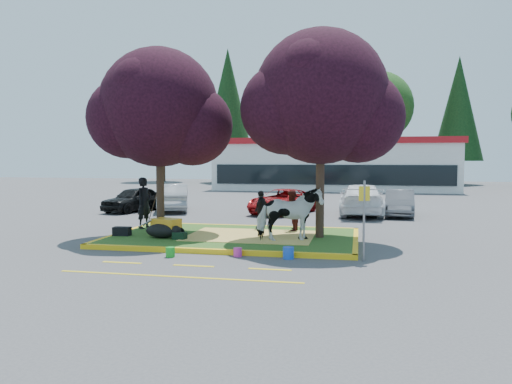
% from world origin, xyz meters
% --- Properties ---
extents(ground, '(90.00, 90.00, 0.00)m').
position_xyz_m(ground, '(0.00, 0.00, 0.00)').
color(ground, '#424244').
rests_on(ground, ground).
extents(median_island, '(8.00, 5.00, 0.15)m').
position_xyz_m(median_island, '(0.00, 0.00, 0.07)').
color(median_island, '#214816').
rests_on(median_island, ground).
extents(curb_near, '(8.30, 0.16, 0.15)m').
position_xyz_m(curb_near, '(0.00, -2.58, 0.07)').
color(curb_near, yellow).
rests_on(curb_near, ground).
extents(curb_far, '(8.30, 0.16, 0.15)m').
position_xyz_m(curb_far, '(0.00, 2.58, 0.07)').
color(curb_far, yellow).
rests_on(curb_far, ground).
extents(curb_left, '(0.16, 5.30, 0.15)m').
position_xyz_m(curb_left, '(-4.08, 0.00, 0.07)').
color(curb_left, yellow).
rests_on(curb_left, ground).
extents(curb_right, '(0.16, 5.30, 0.15)m').
position_xyz_m(curb_right, '(4.08, 0.00, 0.07)').
color(curb_right, yellow).
rests_on(curb_right, ground).
extents(straw_bedding, '(4.20, 3.00, 0.01)m').
position_xyz_m(straw_bedding, '(0.60, 0.00, 0.15)').
color(straw_bedding, '#E9CD60').
rests_on(straw_bedding, median_island).
extents(tree_purple_left, '(5.06, 4.20, 6.51)m').
position_xyz_m(tree_purple_left, '(-2.78, 0.38, 4.36)').
color(tree_purple_left, black).
rests_on(tree_purple_left, median_island).
extents(tree_purple_right, '(5.30, 4.40, 6.82)m').
position_xyz_m(tree_purple_right, '(2.92, 0.18, 4.56)').
color(tree_purple_right, black).
rests_on(tree_purple_right, median_island).
extents(fire_lane_stripe_a, '(1.10, 0.12, 0.01)m').
position_xyz_m(fire_lane_stripe_a, '(-2.00, -4.20, 0.00)').
color(fire_lane_stripe_a, yellow).
rests_on(fire_lane_stripe_a, ground).
extents(fire_lane_stripe_b, '(1.10, 0.12, 0.01)m').
position_xyz_m(fire_lane_stripe_b, '(0.00, -4.20, 0.00)').
color(fire_lane_stripe_b, yellow).
rests_on(fire_lane_stripe_b, ground).
extents(fire_lane_stripe_c, '(1.10, 0.12, 0.01)m').
position_xyz_m(fire_lane_stripe_c, '(2.00, -4.20, 0.00)').
color(fire_lane_stripe_c, yellow).
rests_on(fire_lane_stripe_c, ground).
extents(fire_lane_long, '(6.00, 0.10, 0.01)m').
position_xyz_m(fire_lane_long, '(0.00, -5.40, 0.00)').
color(fire_lane_long, yellow).
rests_on(fire_lane_long, ground).
extents(retail_building, '(20.40, 8.40, 4.40)m').
position_xyz_m(retail_building, '(2.00, 27.98, 2.25)').
color(retail_building, silver).
rests_on(retail_building, ground).
extents(treeline, '(46.58, 7.80, 14.63)m').
position_xyz_m(treeline, '(1.23, 37.61, 7.73)').
color(treeline, black).
rests_on(treeline, ground).
extents(cow, '(2.22, 1.58, 1.71)m').
position_xyz_m(cow, '(2.02, -0.79, 1.00)').
color(cow, white).
rests_on(cow, median_island).
extents(calf, '(1.14, 0.74, 0.47)m').
position_xyz_m(calf, '(-2.19, -0.99, 0.38)').
color(calf, black).
rests_on(calf, median_island).
extents(handler, '(0.63, 0.79, 1.90)m').
position_xyz_m(handler, '(-3.70, 1.03, 1.10)').
color(handler, black).
rests_on(handler, median_island).
extents(visitor_a, '(0.63, 0.77, 1.48)m').
position_xyz_m(visitor_a, '(1.79, 1.38, 0.89)').
color(visitor_a, '#431713').
rests_on(visitor_a, median_island).
extents(visitor_b, '(0.60, 0.90, 1.42)m').
position_xyz_m(visitor_b, '(0.61, 1.80, 0.86)').
color(visitor_b, black).
rests_on(visitor_b, median_island).
extents(wheelbarrow, '(1.63, 0.80, 0.62)m').
position_xyz_m(wheelbarrow, '(-2.11, -0.77, 0.57)').
color(wheelbarrow, black).
rests_on(wheelbarrow, median_island).
extents(gear_bag_dark, '(0.59, 0.35, 0.29)m').
position_xyz_m(gear_bag_dark, '(-3.70, -0.81, 0.30)').
color(gear_bag_dark, black).
rests_on(gear_bag_dark, median_island).
extents(gear_bag_green, '(0.47, 0.34, 0.23)m').
position_xyz_m(gear_bag_green, '(-1.50, -1.18, 0.26)').
color(gear_bag_green, black).
rests_on(gear_bag_green, median_island).
extents(sign_post, '(0.30, 0.13, 2.18)m').
position_xyz_m(sign_post, '(4.30, -2.70, 1.32)').
color(sign_post, slate).
rests_on(sign_post, ground).
extents(bucket_green, '(0.29, 0.29, 0.28)m').
position_xyz_m(bucket_green, '(-1.02, -3.23, 0.14)').
color(bucket_green, green).
rests_on(bucket_green, ground).
extents(bucket_pink, '(0.27, 0.27, 0.26)m').
position_xyz_m(bucket_pink, '(0.83, -2.80, 0.13)').
color(bucket_pink, '#D93094').
rests_on(bucket_pink, ground).
extents(bucket_blue, '(0.35, 0.35, 0.33)m').
position_xyz_m(bucket_blue, '(2.27, -2.80, 0.17)').
color(bucket_blue, blue).
rests_on(bucket_blue, ground).
extents(car_black, '(2.56, 4.00, 1.27)m').
position_xyz_m(car_black, '(-7.22, 7.54, 0.63)').
color(car_black, black).
rests_on(car_black, ground).
extents(car_silver, '(2.82, 4.53, 1.41)m').
position_xyz_m(car_silver, '(-5.36, 8.27, 0.70)').
color(car_silver, '#979B9F').
rests_on(car_silver, ground).
extents(car_red, '(3.44, 4.81, 1.22)m').
position_xyz_m(car_red, '(0.44, 8.15, 0.61)').
color(car_red, '#A50D0F').
rests_on(car_red, ground).
extents(car_white, '(2.16, 5.16, 1.49)m').
position_xyz_m(car_white, '(4.28, 8.34, 0.74)').
color(car_white, white).
rests_on(car_white, ground).
extents(car_grey, '(1.59, 3.84, 1.24)m').
position_xyz_m(car_grey, '(6.09, 8.31, 0.62)').
color(car_grey, '#575A5F').
rests_on(car_grey, ground).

